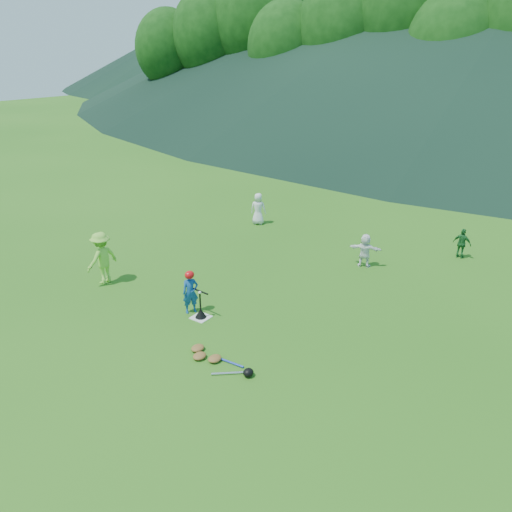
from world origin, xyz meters
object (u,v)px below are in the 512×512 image
(batter_child, at_px, (190,292))
(fielder_a, at_px, (258,209))
(equipment_pile, at_px, (214,359))
(fielder_c, at_px, (462,244))
(adult_coach, at_px, (102,258))
(fielder_d, at_px, (365,250))
(home_plate, at_px, (201,317))
(batting_tee, at_px, (201,313))

(batter_child, bearing_deg, fielder_a, 54.10)
(batter_child, distance_m, equipment_pile, 2.47)
(fielder_c, bearing_deg, adult_coach, 50.09)
(batter_child, xyz_separation_m, fielder_c, (4.86, 8.01, -0.07))
(adult_coach, xyz_separation_m, fielder_a, (0.66, 7.10, -0.17))
(fielder_a, distance_m, fielder_d, 5.41)
(home_plate, distance_m, adult_coach, 3.86)
(home_plate, xyz_separation_m, equipment_pile, (1.55, -1.31, 0.06))
(fielder_c, bearing_deg, batter_child, 64.11)
(home_plate, relative_size, fielder_a, 0.36)
(batter_child, bearing_deg, fielder_c, 1.68)
(home_plate, xyz_separation_m, batting_tee, (0.00, 0.00, 0.12))
(fielder_c, relative_size, equipment_pile, 0.57)
(fielder_c, xyz_separation_m, fielder_d, (-2.35, -2.53, 0.04))
(fielder_c, distance_m, batting_tee, 9.25)
(fielder_d, bearing_deg, equipment_pile, 69.64)
(fielder_d, bearing_deg, fielder_a, -31.71)
(batting_tee, height_order, equipment_pile, batting_tee)
(adult_coach, height_order, fielder_a, adult_coach)
(fielder_a, bearing_deg, fielder_d, 144.08)
(equipment_pile, bearing_deg, batting_tee, 139.72)
(fielder_a, xyz_separation_m, equipment_pile, (4.66, -8.37, -0.56))
(batter_child, bearing_deg, batting_tee, -69.50)
(adult_coach, bearing_deg, fielder_c, 134.99)
(adult_coach, relative_size, equipment_pile, 0.88)
(home_plate, distance_m, batter_child, 0.71)
(fielder_d, xyz_separation_m, equipment_pile, (-0.54, -6.89, -0.48))
(home_plate, relative_size, equipment_pile, 0.25)
(home_plate, relative_size, batting_tee, 0.66)
(fielder_a, bearing_deg, batting_tee, 93.75)
(batter_child, distance_m, batting_tee, 0.62)
(fielder_c, bearing_deg, batting_tee, 66.59)
(batter_child, bearing_deg, adult_coach, 125.26)
(fielder_a, distance_m, equipment_pile, 9.60)
(fielder_d, relative_size, equipment_pile, 0.61)
(fielder_c, height_order, equipment_pile, fielder_c)
(fielder_d, distance_m, equipment_pile, 6.93)
(fielder_a, height_order, equipment_pile, fielder_a)
(home_plate, bearing_deg, fielder_c, 61.25)
(batter_child, relative_size, adult_coach, 0.74)
(adult_coach, xyz_separation_m, equipment_pile, (5.33, -1.27, -0.73))
(fielder_a, xyz_separation_m, batting_tee, (3.11, -7.06, -0.50))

